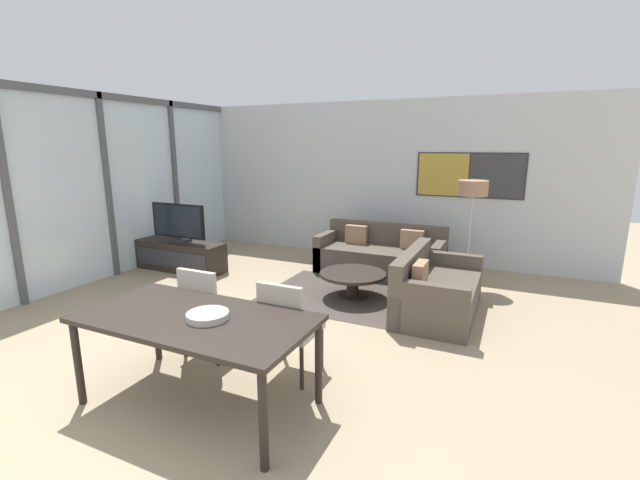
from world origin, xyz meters
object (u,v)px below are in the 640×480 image
object	(u,v)px
dining_table	(196,324)
dining_chair_left	(207,307)
floor_lamp	(472,194)
sofa_side	(433,292)
television	(178,223)
dining_chair_centre	(287,324)
tv_console	(181,256)
fruit_bowl	(208,315)
coffee_table	(353,279)
sofa_main	(381,256)

from	to	relation	value
dining_table	dining_chair_left	size ratio (longest dim) A/B	2.03
dining_table	floor_lamp	world-z (taller)	floor_lamp
sofa_side	floor_lamp	size ratio (longest dim) A/B	1.03
television	dining_chair_centre	distance (m)	3.94
tv_console	fruit_bowl	bearing A→B (deg)	-44.09
fruit_bowl	television	bearing A→B (deg)	135.90
television	coffee_table	xyz separation A→B (m)	(3.05, -0.02, -0.53)
sofa_side	fruit_bowl	size ratio (longest dim) A/B	4.96
tv_console	sofa_side	bearing A→B (deg)	-1.50
television	dining_chair_left	bearing A→B (deg)	-42.66
television	sofa_side	size ratio (longest dim) A/B	0.66
dining_chair_centre	floor_lamp	xyz separation A→B (m)	(1.13, 3.44, 0.84)
floor_lamp	television	bearing A→B (deg)	-164.10
coffee_table	dining_chair_left	distance (m)	2.27
coffee_table	floor_lamp	world-z (taller)	floor_lamp
floor_lamp	sofa_side	bearing A→B (deg)	-100.38
sofa_side	floor_lamp	world-z (taller)	floor_lamp
tv_console	sofa_side	distance (m)	4.13
tv_console	sofa_main	xyz separation A→B (m)	(3.05, 1.29, 0.03)
dining_chair_centre	floor_lamp	distance (m)	3.72
television	dining_table	bearing A→B (deg)	-45.32
dining_chair_left	television	bearing A→B (deg)	137.34
television	sofa_main	bearing A→B (deg)	23.01
dining_chair_centre	fruit_bowl	size ratio (longest dim) A/B	2.83
television	fruit_bowl	distance (m)	4.08
tv_console	floor_lamp	world-z (taller)	floor_lamp
tv_console	television	world-z (taller)	television
sofa_side	dining_chair_left	bearing A→B (deg)	139.10
television	dining_chair_left	world-z (taller)	television
sofa_main	floor_lamp	xyz separation A→B (m)	(1.34, -0.05, 1.08)
dining_table	dining_chair_left	bearing A→B (deg)	124.06
television	dining_chair_centre	bearing A→B (deg)	-34.01
tv_console	fruit_bowl	world-z (taller)	fruit_bowl
dining_table	dining_chair_left	xyz separation A→B (m)	(-0.45, 0.67, -0.17)
sofa_main	floor_lamp	distance (m)	1.72
dining_chair_centre	floor_lamp	size ratio (longest dim) A/B	0.59
dining_chair_left	floor_lamp	distance (m)	4.06
dining_table	sofa_side	bearing A→B (deg)	63.98
tv_console	fruit_bowl	size ratio (longest dim) A/B	4.87
tv_console	sofa_main	world-z (taller)	sofa_main
floor_lamp	tv_console	bearing A→B (deg)	-164.09
dining_table	fruit_bowl	size ratio (longest dim) A/B	5.75
sofa_main	dining_chair_centre	xyz separation A→B (m)	(0.21, -3.49, 0.24)
dining_chair_left	dining_chair_centre	xyz separation A→B (m)	(0.90, -0.03, 0.00)
television	floor_lamp	size ratio (longest dim) A/B	0.68
tv_console	dining_chair_left	distance (m)	3.21
tv_console	dining_chair_centre	size ratio (longest dim) A/B	1.72
sofa_side	coffee_table	bearing A→B (deg)	85.07
sofa_main	dining_table	size ratio (longest dim) A/B	1.08
sofa_main	dining_chair_left	distance (m)	3.54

